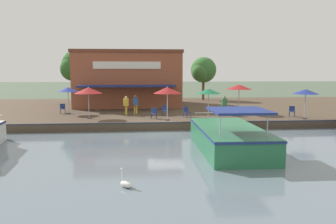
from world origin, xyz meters
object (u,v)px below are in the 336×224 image
object	(u,v)px
cafe_chair_mid_patio	(292,111)
swan	(126,183)
tree_behind_restaurant	(77,67)
patio_umbrella_by_entrance	(167,90)
patio_umbrella_near_quay_edge	(209,91)
person_near_entrance	(224,103)
patio_umbrella_back_row	(68,90)
patio_umbrella_mid_patio_right	(306,92)
tree_downstream_bank	(203,71)
person_at_quay_edge	(126,103)
person_mid_patio	(135,102)
cafe_chair_facing_river	(154,113)
cafe_chair_back_row_seat	(165,110)
cafe_chair_beside_entrance	(236,110)
motorboat_outer_channel	(226,135)
cafe_chair_far_corner_seat	(187,111)
patio_umbrella_mid_patio_left	(88,90)
waterfront_restaurant	(129,78)
cafe_chair_under_first_umbrella	(63,108)
patio_umbrella_far_corner	(239,87)

from	to	relation	value
cafe_chair_mid_patio	swan	bearing A→B (deg)	-42.69
tree_behind_restaurant	patio_umbrella_by_entrance	bearing A→B (deg)	33.17
patio_umbrella_near_quay_edge	person_near_entrance	distance (m)	3.29
patio_umbrella_back_row	patio_umbrella_mid_patio_right	world-z (taller)	patio_umbrella_back_row
patio_umbrella_back_row	tree_downstream_bank	distance (m)	19.14
patio_umbrella_back_row	person_at_quay_edge	size ratio (longest dim) A/B	1.47
tree_downstream_bank	person_mid_patio	bearing A→B (deg)	-32.04
cafe_chair_mid_patio	patio_umbrella_mid_patio_right	bearing A→B (deg)	16.12
patio_umbrella_back_row	cafe_chair_facing_river	size ratio (longest dim) A/B	2.77
cafe_chair_back_row_seat	cafe_chair_facing_river	size ratio (longest dim) A/B	1.00
cafe_chair_beside_entrance	motorboat_outer_channel	world-z (taller)	motorboat_outer_channel
person_at_quay_edge	cafe_chair_far_corner_seat	bearing A→B (deg)	69.17
patio_umbrella_mid_patio_left	cafe_chair_mid_patio	xyz separation A→B (m)	(0.34, 16.38, -1.72)
patio_umbrella_mid_patio_right	person_near_entrance	size ratio (longest dim) A/B	1.45
patio_umbrella_mid_patio_left	cafe_chair_facing_river	distance (m)	5.39
patio_umbrella_near_quay_edge	swan	bearing A→B (deg)	-23.89
motorboat_outer_channel	person_at_quay_edge	bearing A→B (deg)	-149.55
cafe_chair_facing_river	tree_downstream_bank	size ratio (longest dim) A/B	0.16
swan	patio_umbrella_near_quay_edge	bearing A→B (deg)	156.11
patio_umbrella_near_quay_edge	person_mid_patio	xyz separation A→B (m)	(-3.60, -5.60, -1.16)
waterfront_restaurant	cafe_chair_far_corner_seat	size ratio (longest dim) A/B	12.93
patio_umbrella_back_row	motorboat_outer_channel	distance (m)	15.73
cafe_chair_back_row_seat	cafe_chair_under_first_umbrella	bearing A→B (deg)	-103.46
patio_umbrella_by_entrance	patio_umbrella_back_row	xyz separation A→B (m)	(-4.36, -8.22, -0.15)
patio_umbrella_by_entrance	person_near_entrance	world-z (taller)	patio_umbrella_by_entrance
person_mid_patio	person_at_quay_edge	world-z (taller)	person_mid_patio
patio_umbrella_mid_patio_left	motorboat_outer_channel	size ratio (longest dim) A/B	0.30
cafe_chair_beside_entrance	motorboat_outer_channel	distance (m)	9.04
cafe_chair_far_corner_seat	tree_behind_restaurant	distance (m)	17.09
patio_umbrella_far_corner	person_at_quay_edge	size ratio (longest dim) A/B	1.61
patio_umbrella_near_quay_edge	person_mid_patio	size ratio (longest dim) A/B	1.48
patio_umbrella_by_entrance	patio_umbrella_mid_patio_right	world-z (taller)	patio_umbrella_by_entrance
tree_behind_restaurant	motorboat_outer_channel	bearing A→B (deg)	29.75
patio_umbrella_by_entrance	cafe_chair_facing_river	size ratio (longest dim) A/B	2.99
cafe_chair_back_row_seat	motorboat_outer_channel	xyz separation A→B (m)	(9.39, 2.72, -0.31)
patio_umbrella_near_quay_edge	motorboat_outer_channel	distance (m)	7.19
waterfront_restaurant	motorboat_outer_channel	distance (m)	19.56
cafe_chair_beside_entrance	person_mid_patio	bearing A→B (deg)	-103.66
person_near_entrance	motorboat_outer_channel	xyz separation A→B (m)	(9.32, -2.34, -0.84)
patio_umbrella_back_row	patio_umbrella_far_corner	distance (m)	14.80
patio_umbrella_by_entrance	person_near_entrance	distance (m)	5.79
cafe_chair_beside_entrance	cafe_chair_facing_river	xyz separation A→B (m)	(0.77, -6.75, 0.00)
cafe_chair_far_corner_seat	patio_umbrella_by_entrance	bearing A→B (deg)	-48.81
patio_umbrella_mid_patio_left	swan	bearing A→B (deg)	13.70
patio_umbrella_far_corner	cafe_chair_facing_river	bearing A→B (deg)	-71.97
patio_umbrella_mid_patio_right	patio_umbrella_by_entrance	bearing A→B (deg)	-90.92
waterfront_restaurant	motorboat_outer_channel	bearing A→B (deg)	17.95
patio_umbrella_by_entrance	person_near_entrance	xyz separation A→B (m)	(-2.54, 5.05, -1.26)
patio_umbrella_far_corner	person_near_entrance	xyz separation A→B (m)	(0.84, -1.49, -1.32)
cafe_chair_back_row_seat	cafe_chair_facing_river	distance (m)	1.92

